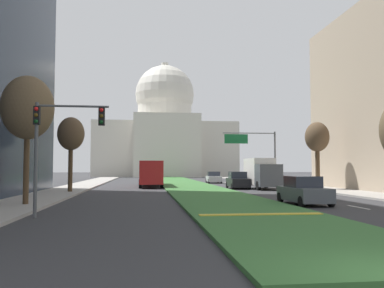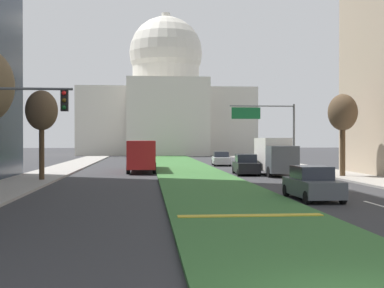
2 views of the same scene
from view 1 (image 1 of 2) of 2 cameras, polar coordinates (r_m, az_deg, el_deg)
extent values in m
plane|color=#333335|center=(55.48, -1.40, -5.64)|extent=(260.00, 260.00, 0.00)
cube|color=#386B33|center=(50.70, -0.88, -5.78)|extent=(6.21, 86.46, 0.14)
cube|color=gold|center=(18.52, 9.75, -9.76)|extent=(5.59, 0.50, 0.04)
cube|color=silver|center=(24.88, 22.44, -8.25)|extent=(0.16, 2.40, 0.01)
cube|color=silver|center=(34.40, 13.83, -6.97)|extent=(0.16, 2.40, 0.01)
cube|color=silver|center=(43.13, 9.49, -6.26)|extent=(0.16, 2.40, 0.01)
cube|color=silver|center=(52.95, 6.40, -5.73)|extent=(0.16, 2.40, 0.01)
cube|color=silver|center=(60.87, 4.65, -5.42)|extent=(0.16, 2.40, 0.01)
cube|color=silver|center=(73.32, 2.68, -5.07)|extent=(0.16, 2.40, 0.01)
cube|color=#9E9991|center=(46.22, -16.00, -5.89)|extent=(4.00, 86.46, 0.15)
cube|color=#9E9991|center=(48.97, 14.56, -5.76)|extent=(4.00, 86.46, 0.15)
cube|color=beige|center=(103.44, -3.89, -0.89)|extent=(34.69, 18.94, 13.22)
cube|color=beige|center=(92.03, -3.53, -0.18)|extent=(15.26, 4.00, 14.54)
cylinder|color=beige|center=(104.23, -3.87, 4.15)|extent=(13.76, 13.76, 5.12)
sphere|color=beige|center=(105.04, -3.86, 6.97)|extent=(15.08, 15.08, 15.08)
cylinder|color=beige|center=(106.46, -3.85, 10.56)|extent=(1.80, 1.80, 3.00)
cylinder|color=#515456|center=(19.45, -21.20, -2.07)|extent=(0.16, 0.16, 5.20)
cube|color=black|center=(19.59, -21.08, 3.79)|extent=(0.28, 0.24, 0.84)
sphere|color=red|center=(19.49, -21.16, 4.65)|extent=(0.18, 0.18, 0.18)
sphere|color=#4C380F|center=(19.45, -21.18, 3.84)|extent=(0.18, 0.18, 0.18)
sphere|color=#0F4219|center=(19.42, -21.20, 3.02)|extent=(0.18, 0.18, 0.18)
cylinder|color=#515456|center=(19.32, -16.43, 5.14)|extent=(3.20, 0.10, 0.10)
cube|color=black|center=(19.08, -12.65, 3.83)|extent=(0.28, 0.24, 0.84)
sphere|color=red|center=(18.98, -12.68, 4.72)|extent=(0.18, 0.18, 0.18)
sphere|color=#4C380F|center=(18.95, -12.69, 3.88)|extent=(0.18, 0.18, 0.18)
sphere|color=#0F4219|center=(18.91, -12.70, 3.04)|extent=(0.18, 0.18, 0.18)
cylinder|color=#515456|center=(48.90, 11.66, -2.08)|extent=(0.20, 0.20, 6.50)
cylinder|color=#515456|center=(48.15, 8.06, 1.54)|extent=(6.29, 0.12, 0.12)
cube|color=#146033|center=(47.67, 6.25, 0.73)|extent=(2.80, 0.08, 1.10)
cylinder|color=#4C3823|center=(25.21, -22.37, -2.73)|extent=(0.32, 0.32, 4.80)
ellipsoid|color=brown|center=(25.45, -22.20, 4.79)|extent=(2.98, 2.98, 3.73)
cylinder|color=#4C3823|center=(36.86, -16.81, -3.20)|extent=(0.38, 0.38, 4.48)
ellipsoid|color=brown|center=(36.97, -16.74, 1.41)|extent=(2.33, 2.33, 2.91)
cylinder|color=#4C3823|center=(41.59, 17.33, -3.15)|extent=(0.43, 0.43, 4.53)
ellipsoid|color=brown|center=(41.70, 17.26, 0.97)|extent=(2.35, 2.35, 2.94)
cube|color=#4C5156|center=(25.56, 15.55, -6.83)|extent=(1.97, 4.36, 0.82)
cube|color=#282D38|center=(25.68, 15.37, -5.15)|extent=(1.71, 2.10, 0.67)
cylinder|color=black|center=(24.39, 19.07, -7.68)|extent=(0.23, 0.64, 0.64)
cylinder|color=black|center=(23.66, 15.23, -7.89)|extent=(0.23, 0.64, 0.64)
cylinder|color=black|center=(27.50, 15.84, -7.22)|extent=(0.23, 0.64, 0.64)
cylinder|color=black|center=(26.85, 12.38, -7.37)|extent=(0.23, 0.64, 0.64)
cube|color=black|center=(43.00, 6.49, -5.43)|extent=(2.17, 4.76, 0.87)
cube|color=#282D38|center=(43.16, 6.44, -4.37)|extent=(1.79, 2.33, 0.71)
cylinder|color=black|center=(41.33, 8.11, -5.96)|extent=(0.26, 0.65, 0.64)
cylinder|color=black|center=(41.03, 5.74, -6.00)|extent=(0.26, 0.65, 0.64)
cylinder|color=black|center=(45.01, 7.17, -5.75)|extent=(0.26, 0.65, 0.64)
cylinder|color=black|center=(44.73, 4.99, -5.78)|extent=(0.26, 0.65, 0.64)
cube|color=#BCBCC1|center=(58.20, 3.08, -4.93)|extent=(2.20, 4.69, 0.78)
cube|color=#282D38|center=(58.37, 3.06, -4.23)|extent=(1.81, 2.30, 0.64)
cylinder|color=black|center=(56.49, 4.16, -5.27)|extent=(0.26, 0.65, 0.64)
cylinder|color=black|center=(56.30, 2.39, -5.28)|extent=(0.26, 0.65, 0.64)
cylinder|color=black|center=(60.13, 3.72, -5.15)|extent=(0.26, 0.65, 0.64)
cylinder|color=black|center=(59.95, 2.06, -5.16)|extent=(0.26, 0.65, 0.64)
cube|color=#4C5156|center=(40.51, 10.77, -4.39)|extent=(2.30, 2.00, 2.20)
cube|color=silver|center=(43.57, 9.49, -3.87)|extent=(2.30, 4.40, 2.80)
cylinder|color=black|center=(40.87, 12.19, -5.77)|extent=(0.30, 0.90, 0.90)
cylinder|color=black|center=(40.24, 9.35, -5.84)|extent=(0.30, 0.90, 0.90)
cylinder|color=black|center=(44.96, 10.40, -5.56)|extent=(0.30, 0.90, 0.90)
cylinder|color=black|center=(44.39, 7.80, -5.61)|extent=(0.30, 0.90, 0.90)
cube|color=#B21E1E|center=(47.51, -5.88, -3.96)|extent=(2.50, 11.00, 2.50)
cube|color=#232833|center=(47.51, -5.87, -3.54)|extent=(2.52, 10.12, 0.90)
cylinder|color=black|center=(51.84, -7.24, -5.23)|extent=(0.32, 1.00, 1.00)
cylinder|color=black|center=(51.87, -4.69, -5.24)|extent=(0.32, 1.00, 1.00)
cylinder|color=black|center=(43.64, -7.32, -5.59)|extent=(0.32, 1.00, 1.00)
cylinder|color=black|center=(43.68, -4.29, -5.61)|extent=(0.32, 1.00, 1.00)
camera|label=2|loc=(1.98, 127.39, 26.35)|focal=47.11mm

